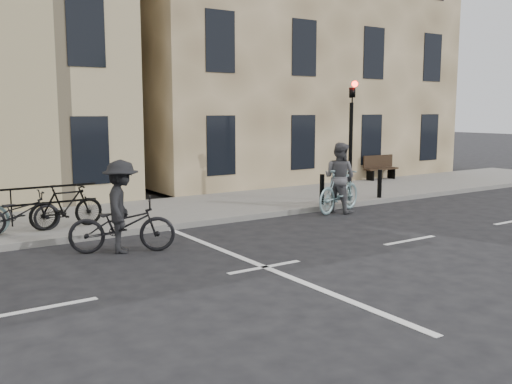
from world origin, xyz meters
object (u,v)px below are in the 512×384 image
traffic_light (351,126)px  cyclist_dark (122,216)px  bench (380,166)px  cyclist_grey (339,184)px

traffic_light → cyclist_dark: traffic_light is taller
bench → cyclist_grey: bearing=-145.1°
traffic_light → cyclist_grey: (-1.09, -0.72, -1.64)m
cyclist_grey → cyclist_dark: cyclist_grey is taller
traffic_light → bench: (4.80, 3.39, -1.78)m
traffic_light → cyclist_grey: size_ratio=1.80×
traffic_light → cyclist_grey: traffic_light is taller
bench → cyclist_grey: (-5.89, -4.11, 0.14)m
bench → cyclist_dark: (-12.79, -5.14, 0.08)m
traffic_light → cyclist_dark: bearing=-167.7°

